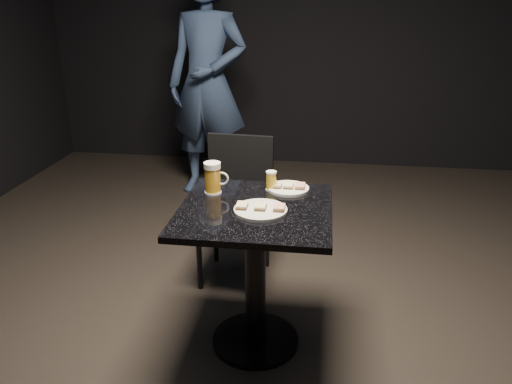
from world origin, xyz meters
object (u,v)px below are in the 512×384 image
(table, at_px, (255,254))
(beer_mug, at_px, (213,178))
(beer_tumbler, at_px, (271,181))
(chair, at_px, (237,199))
(patron, at_px, (207,84))
(plate_large, at_px, (260,210))
(plate_small, at_px, (288,189))

(table, height_order, beer_mug, beer_mug)
(beer_tumbler, distance_m, chair, 0.60)
(patron, height_order, beer_tumbler, patron)
(plate_large, height_order, plate_small, same)
(patron, height_order, table, patron)
(plate_small, relative_size, beer_tumbler, 2.11)
(table, bearing_deg, plate_small, 61.78)
(plate_large, relative_size, beer_tumbler, 2.47)
(plate_small, relative_size, chair, 0.24)
(plate_large, relative_size, beer_mug, 1.53)
(beer_mug, xyz_separation_m, chair, (0.02, 0.53, -0.33))
(beer_mug, distance_m, beer_tumbler, 0.29)
(patron, xyz_separation_m, table, (0.69, -2.04, -0.45))
(plate_large, relative_size, table, 0.32)
(chair, bearing_deg, patron, 109.48)
(plate_large, height_order, chair, chair)
(beer_mug, relative_size, beer_tumbler, 1.61)
(plate_small, xyz_separation_m, beer_tumbler, (-0.09, -0.01, 0.04))
(plate_large, bearing_deg, table, 126.89)
(patron, relative_size, beer_tumbler, 19.63)
(beer_tumbler, bearing_deg, plate_large, -93.88)
(chair, bearing_deg, beer_mug, -91.93)
(chair, bearing_deg, table, -72.78)
(plate_small, bearing_deg, beer_tumbler, -171.51)
(plate_small, xyz_separation_m, patron, (-0.82, 1.80, 0.21))
(table, bearing_deg, patron, 108.73)
(beer_mug, distance_m, chair, 0.63)
(beer_mug, height_order, beer_tumbler, beer_mug)
(plate_large, xyz_separation_m, beer_tumbler, (0.02, 0.27, 0.04))
(table, bearing_deg, beer_tumbler, 78.66)
(table, distance_m, chair, 0.71)
(plate_large, xyz_separation_m, patron, (-0.72, 2.08, 0.21))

